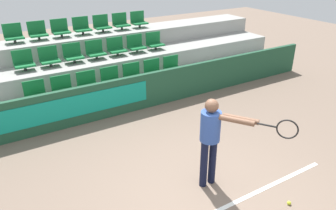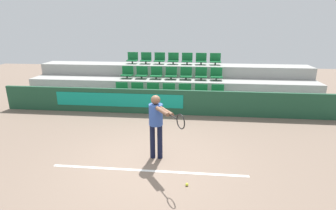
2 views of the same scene
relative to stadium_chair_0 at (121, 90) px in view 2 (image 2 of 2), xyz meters
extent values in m
plane|color=#7A6656|center=(1.93, -4.43, -0.72)|extent=(30.00, 30.00, 0.00)
cube|color=white|center=(1.93, -4.76, -0.71)|extent=(4.63, 0.08, 0.01)
cube|color=#1E4C33|center=(1.93, -0.73, -0.24)|extent=(12.71, 0.12, 0.94)
cube|color=#0F937A|center=(0.11, -0.80, -0.20)|extent=(4.90, 0.02, 0.52)
cube|color=#9E9E99|center=(1.93, -0.12, -0.47)|extent=(12.31, 1.06, 0.49)
cube|color=#9E9E99|center=(1.93, 0.94, -0.23)|extent=(12.31, 1.06, 0.98)
cube|color=#9E9E99|center=(1.93, 2.01, 0.02)|extent=(12.31, 1.06, 1.47)
cylinder|color=#333333|center=(0.00, -0.07, -0.16)|extent=(0.07, 0.07, 0.12)
cube|color=#146B33|center=(0.00, -0.07, -0.08)|extent=(0.49, 0.37, 0.05)
cube|color=#146B33|center=(0.00, 0.10, 0.12)|extent=(0.49, 0.04, 0.35)
cylinder|color=#333333|center=(0.64, -0.07, -0.16)|extent=(0.07, 0.07, 0.12)
cube|color=#146B33|center=(0.64, -0.07, -0.08)|extent=(0.49, 0.37, 0.05)
cube|color=#146B33|center=(0.64, 0.10, 0.12)|extent=(0.49, 0.04, 0.35)
cylinder|color=#333333|center=(1.29, -0.07, -0.16)|extent=(0.07, 0.07, 0.12)
cube|color=#146B33|center=(1.29, -0.07, -0.08)|extent=(0.49, 0.37, 0.05)
cube|color=#146B33|center=(1.29, 0.10, 0.12)|extent=(0.49, 0.04, 0.35)
cylinder|color=#333333|center=(1.93, -0.07, -0.16)|extent=(0.07, 0.07, 0.12)
cube|color=#146B33|center=(1.93, -0.07, -0.08)|extent=(0.49, 0.37, 0.05)
cube|color=#146B33|center=(1.93, 0.10, 0.12)|extent=(0.49, 0.04, 0.35)
cylinder|color=#333333|center=(2.58, -0.07, -0.16)|extent=(0.07, 0.07, 0.12)
cube|color=#146B33|center=(2.58, -0.07, -0.08)|extent=(0.49, 0.37, 0.05)
cube|color=#146B33|center=(2.58, 0.10, 0.12)|extent=(0.49, 0.04, 0.35)
cylinder|color=#333333|center=(3.22, -0.07, -0.16)|extent=(0.07, 0.07, 0.12)
cube|color=#146B33|center=(3.22, -0.07, -0.08)|extent=(0.49, 0.37, 0.05)
cube|color=#146B33|center=(3.22, 0.10, 0.12)|extent=(0.49, 0.04, 0.35)
cylinder|color=#333333|center=(3.87, -0.07, -0.16)|extent=(0.07, 0.07, 0.12)
cube|color=#146B33|center=(3.87, -0.07, -0.08)|extent=(0.49, 0.37, 0.05)
cube|color=#146B33|center=(3.87, 0.10, 0.12)|extent=(0.49, 0.04, 0.35)
cylinder|color=#333333|center=(0.00, 1.00, 0.32)|extent=(0.07, 0.07, 0.12)
cube|color=#146B33|center=(0.00, 1.00, 0.41)|extent=(0.49, 0.37, 0.05)
cube|color=#146B33|center=(0.00, 1.16, 0.61)|extent=(0.49, 0.04, 0.35)
cylinder|color=#333333|center=(0.64, 1.00, 0.32)|extent=(0.07, 0.07, 0.12)
cube|color=#146B33|center=(0.64, 1.00, 0.41)|extent=(0.49, 0.37, 0.05)
cube|color=#146B33|center=(0.64, 1.16, 0.61)|extent=(0.49, 0.04, 0.35)
cylinder|color=#333333|center=(1.29, 1.00, 0.32)|extent=(0.07, 0.07, 0.12)
cube|color=#146B33|center=(1.29, 1.00, 0.41)|extent=(0.49, 0.37, 0.05)
cube|color=#146B33|center=(1.29, 1.16, 0.61)|extent=(0.49, 0.04, 0.35)
cylinder|color=#333333|center=(1.93, 1.00, 0.32)|extent=(0.07, 0.07, 0.12)
cube|color=#146B33|center=(1.93, 1.00, 0.41)|extent=(0.49, 0.37, 0.05)
cube|color=#146B33|center=(1.93, 1.16, 0.61)|extent=(0.49, 0.04, 0.35)
cylinder|color=#333333|center=(2.58, 1.00, 0.32)|extent=(0.07, 0.07, 0.12)
cube|color=#146B33|center=(2.58, 1.00, 0.41)|extent=(0.49, 0.37, 0.05)
cube|color=#146B33|center=(2.58, 1.16, 0.61)|extent=(0.49, 0.04, 0.35)
cylinder|color=#333333|center=(3.22, 1.00, 0.32)|extent=(0.07, 0.07, 0.12)
cube|color=#146B33|center=(3.22, 1.00, 0.41)|extent=(0.49, 0.37, 0.05)
cube|color=#146B33|center=(3.22, 1.16, 0.61)|extent=(0.49, 0.04, 0.35)
cylinder|color=#333333|center=(3.87, 1.00, 0.32)|extent=(0.07, 0.07, 0.12)
cube|color=#146B33|center=(3.87, 1.00, 0.41)|extent=(0.49, 0.37, 0.05)
cube|color=#146B33|center=(3.87, 1.16, 0.61)|extent=(0.49, 0.04, 0.35)
cylinder|color=#333333|center=(0.00, 2.06, 0.81)|extent=(0.07, 0.07, 0.12)
cube|color=#146B33|center=(0.00, 2.06, 0.90)|extent=(0.49, 0.37, 0.05)
cube|color=#146B33|center=(0.00, 2.23, 1.10)|extent=(0.49, 0.04, 0.35)
cylinder|color=#333333|center=(0.64, 2.06, 0.81)|extent=(0.07, 0.07, 0.12)
cube|color=#146B33|center=(0.64, 2.06, 0.90)|extent=(0.49, 0.37, 0.05)
cube|color=#146B33|center=(0.64, 2.23, 1.10)|extent=(0.49, 0.04, 0.35)
cylinder|color=#333333|center=(1.29, 2.06, 0.81)|extent=(0.07, 0.07, 0.12)
cube|color=#146B33|center=(1.29, 2.06, 0.90)|extent=(0.49, 0.37, 0.05)
cube|color=#146B33|center=(1.29, 2.23, 1.10)|extent=(0.49, 0.04, 0.35)
cylinder|color=#333333|center=(1.93, 2.06, 0.81)|extent=(0.07, 0.07, 0.12)
cube|color=#146B33|center=(1.93, 2.06, 0.90)|extent=(0.49, 0.37, 0.05)
cube|color=#146B33|center=(1.93, 2.23, 1.10)|extent=(0.49, 0.04, 0.35)
cylinder|color=#333333|center=(2.58, 2.06, 0.81)|extent=(0.07, 0.07, 0.12)
cube|color=#146B33|center=(2.58, 2.06, 0.90)|extent=(0.49, 0.37, 0.05)
cube|color=#146B33|center=(2.58, 2.23, 1.10)|extent=(0.49, 0.04, 0.35)
cylinder|color=#333333|center=(3.22, 2.06, 0.81)|extent=(0.07, 0.07, 0.12)
cube|color=#146B33|center=(3.22, 2.06, 0.90)|extent=(0.49, 0.37, 0.05)
cube|color=#146B33|center=(3.22, 2.23, 1.10)|extent=(0.49, 0.04, 0.35)
cylinder|color=#333333|center=(3.87, 2.06, 0.81)|extent=(0.07, 0.07, 0.12)
cube|color=#146B33|center=(3.87, 2.06, 0.90)|extent=(0.49, 0.37, 0.05)
cube|color=#146B33|center=(3.87, 2.23, 1.10)|extent=(0.49, 0.04, 0.35)
cylinder|color=black|center=(1.94, -4.11, -0.26)|extent=(0.13, 0.13, 0.91)
cylinder|color=black|center=(2.13, -4.11, -0.26)|extent=(0.13, 0.13, 0.91)
cylinder|color=#2D4C99|center=(2.03, -4.11, 0.46)|extent=(0.34, 0.34, 0.53)
sphere|color=brown|center=(2.03, -4.11, 0.83)|extent=(0.23, 0.23, 0.23)
cylinder|color=brown|center=(2.24, -4.49, 0.68)|extent=(0.39, 0.52, 0.09)
cylinder|color=brown|center=(2.33, -4.49, 0.68)|extent=(0.39, 0.52, 0.09)
cylinder|color=black|center=(2.53, -4.84, 0.68)|extent=(0.19, 0.26, 0.03)
torus|color=black|center=(2.70, -5.09, 0.68)|extent=(0.20, 0.28, 0.32)
sphere|color=#CCDB33|center=(2.86, -5.26, -0.68)|extent=(0.07, 0.07, 0.07)
camera|label=1|loc=(-1.02, -7.79, 3.09)|focal=35.00mm
camera|label=2|loc=(2.95, -10.07, 2.61)|focal=28.00mm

